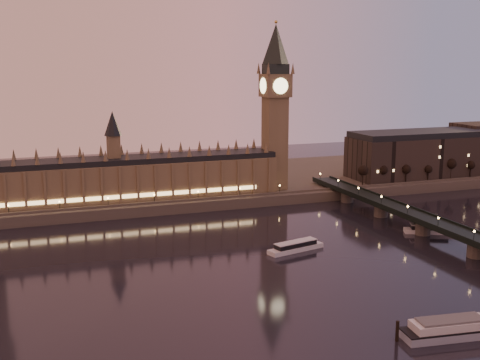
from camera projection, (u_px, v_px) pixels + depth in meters
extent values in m
plane|color=black|center=(267.00, 267.00, 254.08)|extent=(700.00, 700.00, 0.00)
cube|color=#423D35|center=(218.00, 183.00, 415.92)|extent=(560.00, 130.00, 6.00)
cube|color=brown|center=(125.00, 181.00, 349.52)|extent=(180.00, 26.00, 22.00)
cube|color=black|center=(125.00, 160.00, 347.09)|extent=(180.00, 22.00, 3.20)
cube|color=#FFCC7F|center=(130.00, 196.00, 338.19)|extent=(153.00, 0.25, 2.20)
cube|color=brown|center=(275.00, 143.00, 376.99)|extent=(13.00, 13.00, 58.00)
cube|color=brown|center=(275.00, 85.00, 370.07)|extent=(16.00, 16.00, 14.00)
cylinder|color=#FFEAA5|center=(281.00, 86.00, 362.50)|extent=(9.60, 0.35, 9.60)
cylinder|color=#FFEAA5|center=(263.00, 86.00, 367.38)|extent=(0.35, 9.60, 9.60)
cube|color=black|center=(276.00, 69.00, 368.14)|extent=(13.00, 13.00, 6.00)
cone|color=black|center=(276.00, 44.00, 365.26)|extent=(17.68, 17.68, 24.00)
sphere|color=gold|center=(276.00, 22.00, 362.76)|extent=(2.00, 2.00, 2.00)
cube|color=black|center=(448.00, 229.00, 282.82)|extent=(13.00, 260.00, 2.00)
cube|color=black|center=(437.00, 227.00, 280.46)|extent=(0.60, 260.00, 1.00)
cube|color=black|center=(459.00, 225.00, 284.61)|extent=(0.60, 260.00, 1.00)
cube|color=black|center=(425.00, 156.00, 424.26)|extent=(110.00, 36.00, 28.00)
cube|color=black|center=(427.00, 133.00, 421.18)|extent=(108.00, 34.00, 4.00)
cylinder|color=black|center=(363.00, 179.00, 389.54)|extent=(0.70, 0.70, 9.04)
sphere|color=black|center=(364.00, 172.00, 388.63)|extent=(6.02, 6.02, 6.02)
cylinder|color=black|center=(386.00, 178.00, 395.08)|extent=(0.70, 0.70, 9.04)
sphere|color=black|center=(386.00, 171.00, 394.17)|extent=(6.02, 6.02, 6.02)
cylinder|color=black|center=(407.00, 176.00, 400.63)|extent=(0.70, 0.70, 9.04)
sphere|color=black|center=(408.00, 169.00, 399.72)|extent=(6.02, 6.02, 6.02)
cylinder|color=black|center=(429.00, 174.00, 406.17)|extent=(0.70, 0.70, 9.04)
sphere|color=black|center=(429.00, 168.00, 405.26)|extent=(6.02, 6.02, 6.02)
cylinder|color=black|center=(449.00, 173.00, 411.71)|extent=(0.70, 0.70, 9.04)
sphere|color=black|center=(450.00, 166.00, 410.81)|extent=(6.02, 6.02, 6.02)
cylinder|color=black|center=(469.00, 171.00, 417.26)|extent=(0.70, 0.70, 9.04)
sphere|color=black|center=(470.00, 165.00, 416.35)|extent=(6.02, 6.02, 6.02)
cube|color=silver|center=(296.00, 249.00, 275.60)|extent=(28.97, 12.68, 2.08)
cube|color=black|center=(296.00, 244.00, 275.20)|extent=(21.55, 9.86, 2.08)
cube|color=silver|center=(296.00, 242.00, 274.96)|extent=(22.16, 10.23, 0.38)
cube|color=silver|center=(429.00, 231.00, 304.17)|extent=(25.02, 16.02, 2.09)
cube|color=black|center=(429.00, 227.00, 303.77)|extent=(18.72, 12.30, 2.09)
cube|color=silver|center=(430.00, 225.00, 303.53)|extent=(19.27, 12.73, 0.38)
cube|color=#909EB7|center=(450.00, 333.00, 188.94)|extent=(31.85, 12.44, 2.52)
cube|color=black|center=(450.00, 329.00, 188.65)|extent=(31.85, 12.44, 0.48)
cube|color=silver|center=(450.00, 324.00, 188.36)|extent=(25.96, 10.77, 2.52)
cube|color=#595B5E|center=(451.00, 320.00, 188.06)|extent=(21.99, 9.34, 0.68)
cylinder|color=black|center=(397.00, 331.00, 185.75)|extent=(1.07, 1.07, 6.59)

